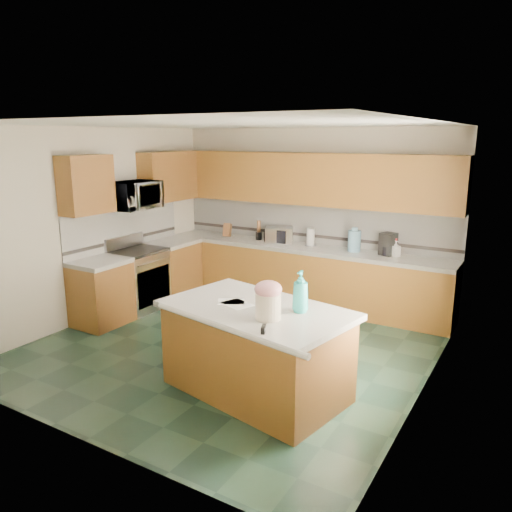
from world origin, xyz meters
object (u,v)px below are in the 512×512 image
Objects in this scene: island_top at (256,310)px; soap_bottle_island at (300,292)px; toaster_oven at (279,235)px; coffee_maker at (388,244)px; treat_jar at (268,306)px; knife_block at (227,230)px; island_base at (256,353)px.

island_top is 4.56× the size of soap_bottle_island.
toaster_oven is at bearing 124.89° from island_top.
island_top is at bearing -81.12° from coffee_maker.
treat_jar is 0.59× the size of toaster_oven.
treat_jar is 0.77× the size of coffee_maker.
soap_bottle_island is 2.78m from coffee_maker.
toaster_oven reaches higher than island_top.
treat_jar is at bearing -63.20° from knife_block.
island_top is 8.46× the size of knife_block.
toaster_oven is (-1.53, 3.08, -0.00)m from treat_jar.
coffee_maker is (2.73, 0.03, 0.05)m from knife_block.
treat_jar is at bearing -121.11° from soap_bottle_island.
soap_bottle_island is at bearing -58.15° from knife_block.
toaster_oven is 1.32× the size of coffee_maker.
soap_bottle_island reaches higher than knife_block.
island_base is 5.49× the size of coffee_maker.
knife_block is (-2.26, 2.85, 0.60)m from island_base.
toaster_oven is (-1.27, 2.85, 0.61)m from island_base.
knife_block is at bearing 127.00° from treat_jar.
island_top is 2.93m from coffee_maker.
coffee_maker is at bearing 91.58° from island_base.
island_base is 8.00× the size of knife_block.
treat_jar reaches higher than knife_block.
toaster_oven is at bearing -12.52° from knife_block.
toaster_oven is 1.74m from coffee_maker.
soap_bottle_island is at bearing 59.89° from treat_jar.
coffee_maker is at bearing 85.90° from soap_bottle_island.
island_top is 3.12m from toaster_oven.
toaster_oven is at bearing 114.15° from treat_jar.
coffee_maker is (0.21, 3.11, 0.04)m from treat_jar.
knife_block is at bearing 131.06° from soap_bottle_island.
treat_jar is 3.44m from toaster_oven.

